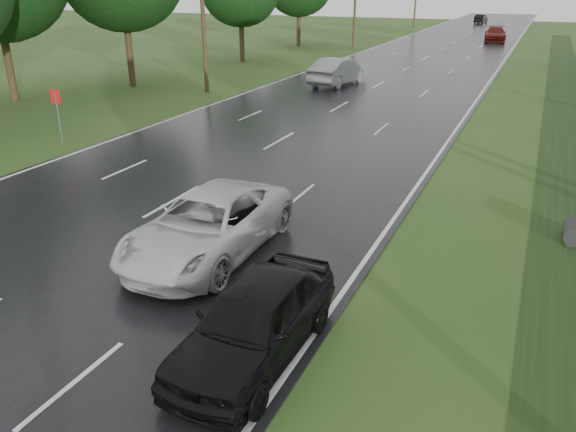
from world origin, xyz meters
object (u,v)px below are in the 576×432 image
Objects in this scene: road_sign at (57,105)px; silver_sedan at (338,71)px; white_pickup at (208,225)px; dark_sedan at (255,320)px.

road_sign is 19.79m from silver_sedan.
silver_sedan is at bearing 72.34° from road_sign.
silver_sedan is (-5.50, 25.54, 0.11)m from white_pickup.
silver_sedan is at bearing 101.48° from white_pickup.
white_pickup reaches higher than dark_sedan.
silver_sedan is (-8.50, 28.85, 0.14)m from dark_sedan.
white_pickup is 1.04× the size of silver_sedan.
road_sign is 0.43× the size of silver_sedan.
dark_sedan is at bearing -48.47° from white_pickup.
white_pickup is 4.47m from dark_sedan.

